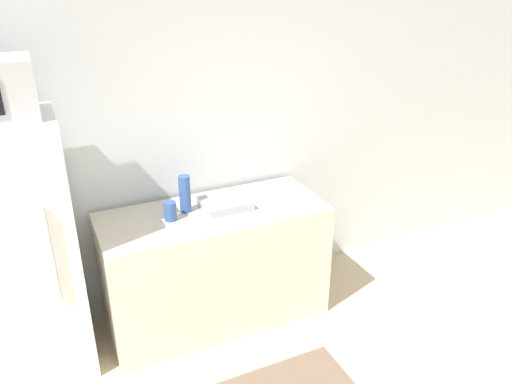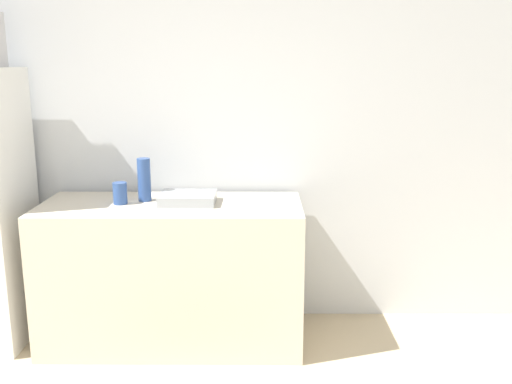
# 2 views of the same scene
# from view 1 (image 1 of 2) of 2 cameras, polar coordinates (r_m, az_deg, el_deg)

# --- Properties ---
(wall_back) EXTENTS (8.00, 0.06, 2.60)m
(wall_back) POSITION_cam_1_polar(r_m,az_deg,el_deg) (3.61, -8.77, 6.16)
(wall_back) COLOR silver
(wall_back) RESTS_ON ground_plane
(refrigerator) EXTENTS (0.64, 0.59, 1.67)m
(refrigerator) POSITION_cam_1_polar(r_m,az_deg,el_deg) (3.32, -25.32, -6.54)
(refrigerator) COLOR white
(refrigerator) RESTS_ON ground_plane
(counter) EXTENTS (1.56, 0.66, 0.88)m
(counter) POSITION_cam_1_polar(r_m,az_deg,el_deg) (3.66, -4.69, -8.33)
(counter) COLOR beige
(counter) RESTS_ON ground_plane
(sink_basin) EXTENTS (0.33, 0.27, 0.06)m
(sink_basin) POSITION_cam_1_polar(r_m,az_deg,el_deg) (3.48, -3.51, -1.32)
(sink_basin) COLOR #9EA3A8
(sink_basin) RESTS_ON counter
(bottle_tall) EXTENTS (0.08, 0.08, 0.26)m
(bottle_tall) POSITION_cam_1_polar(r_m,az_deg,el_deg) (3.41, -8.13, -0.22)
(bottle_tall) COLOR #2D4C8C
(bottle_tall) RESTS_ON counter
(bottle_short) EXTENTS (0.08, 0.08, 0.13)m
(bottle_short) POSITION_cam_1_polar(r_m,az_deg,el_deg) (3.34, -9.79, -2.17)
(bottle_short) COLOR #2D4C8C
(bottle_short) RESTS_ON counter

